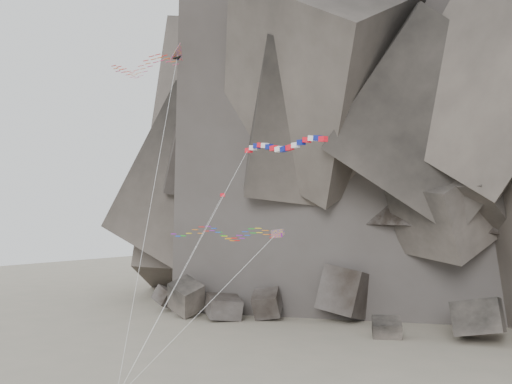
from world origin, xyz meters
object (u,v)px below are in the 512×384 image
Objects in this scene: delta_kite at (140,66)px; pennant_kite at (198,242)px; banner_kite at (281,146)px; parafoil_kite at (219,232)px.

delta_kite is 1.88× the size of pennant_kite.
parafoil_kite is at bearing -161.16° from banner_kite.
banner_kite is at bearing 0.89° from pennant_kite.
banner_kite is 1.57× the size of parafoil_kite.
banner_kite is at bearing 0.80° from parafoil_kite.
delta_kite is 18.51m from banner_kite.
parafoil_kite is (9.68, 0.47, -16.12)m from delta_kite.
banner_kite is at bearing -3.73° from delta_kite.
parafoil_kite is 2.07m from pennant_kite.
parafoil_kite is at bearing 38.39° from pennant_kite.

